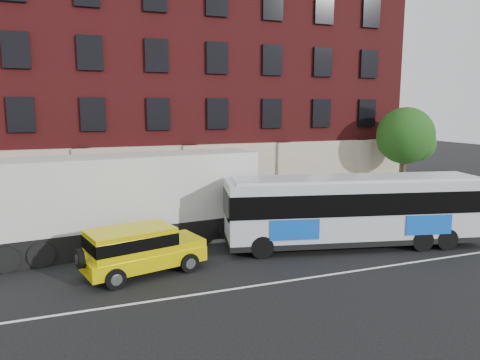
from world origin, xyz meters
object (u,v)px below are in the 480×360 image
object	(u,v)px
city_bus	(355,208)
yellow_suv	(138,247)
shipping_container	(121,202)
street_tree	(406,138)
sign_pole	(21,228)

from	to	relation	value
city_bus	yellow_suv	size ratio (longest dim) A/B	2.45
yellow_suv	city_bus	bearing A→B (deg)	0.68
yellow_suv	shipping_container	world-z (taller)	shipping_container
street_tree	yellow_suv	bearing A→B (deg)	-160.34
sign_pole	city_bus	world-z (taller)	city_bus
street_tree	yellow_suv	distance (m)	19.15
shipping_container	yellow_suv	bearing A→B (deg)	-86.56
city_bus	shipping_container	distance (m)	10.59
street_tree	shipping_container	distance (m)	18.33
street_tree	sign_pole	bearing A→B (deg)	-171.39
street_tree	shipping_container	size ratio (longest dim) A/B	0.48
sign_pole	yellow_suv	bearing A→B (deg)	-35.06
sign_pole	yellow_suv	world-z (taller)	sign_pole
street_tree	yellow_suv	size ratio (longest dim) A/B	1.26
yellow_suv	shipping_container	bearing A→B (deg)	93.44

